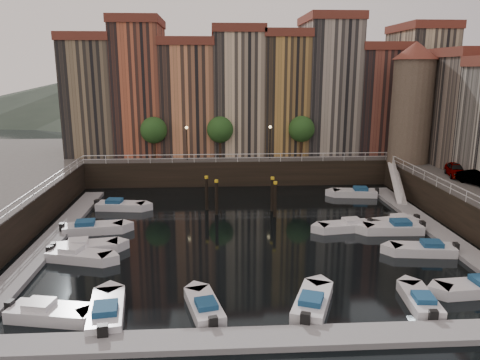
{
  "coord_description": "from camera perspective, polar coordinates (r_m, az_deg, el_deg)",
  "views": [
    {
      "loc": [
        -2.99,
        -38.47,
        13.77
      ],
      "look_at": [
        -0.43,
        4.0,
        3.65
      ],
      "focal_mm": 35.0,
      "sensor_mm": 36.0,
      "label": 1
    }
  ],
  "objects": [
    {
      "name": "ground",
      "position": [
        40.97,
        0.94,
        -6.26
      ],
      "size": [
        200.0,
        200.0,
        0.0
      ],
      "primitive_type": "plane",
      "color": "black",
      "rests_on": "ground"
    },
    {
      "name": "quay_far",
      "position": [
        65.69,
        -0.78,
        2.61
      ],
      "size": [
        80.0,
        20.0,
        3.0
      ],
      "primitive_type": "cube",
      "color": "black",
      "rests_on": "ground"
    },
    {
      "name": "dock_left",
      "position": [
        41.99,
        -21.72,
        -6.5
      ],
      "size": [
        2.0,
        28.0,
        0.35
      ],
      "primitive_type": "cube",
      "color": "gray",
      "rests_on": "ground"
    },
    {
      "name": "dock_right",
      "position": [
        44.24,
        22.57,
        -5.58
      ],
      "size": [
        2.0,
        28.0,
        0.35
      ],
      "primitive_type": "cube",
      "color": "gray",
      "rests_on": "ground"
    },
    {
      "name": "dock_near",
      "position": [
        25.59,
        4.01,
        -18.75
      ],
      "size": [
        30.0,
        2.0,
        0.35
      ],
      "primitive_type": "cube",
      "color": "gray",
      "rests_on": "ground"
    },
    {
      "name": "mountains",
      "position": [
        148.66,
        -1.67,
        11.12
      ],
      "size": [
        145.0,
        100.0,
        18.0
      ],
      "color": "#2D382D",
      "rests_on": "ground"
    },
    {
      "name": "far_terrace",
      "position": [
        62.35,
        2.39,
        10.78
      ],
      "size": [
        48.7,
        10.3,
        17.5
      ],
      "color": "#7C6A4E",
      "rests_on": "quay_far"
    },
    {
      "name": "corner_tower",
      "position": [
        57.85,
        20.23,
        9.03
      ],
      "size": [
        5.2,
        5.2,
        13.8
      ],
      "color": "#6B5B4C",
      "rests_on": "quay_right"
    },
    {
      "name": "promenade_trees",
      "position": [
        57.15,
        -1.77,
        6.15
      ],
      "size": [
        21.2,
        3.2,
        5.2
      ],
      "color": "black",
      "rests_on": "quay_far"
    },
    {
      "name": "street_lamps",
      "position": [
        56.26,
        -1.4,
        5.33
      ],
      "size": [
        10.36,
        0.36,
        4.18
      ],
      "color": "black",
      "rests_on": "quay_far"
    },
    {
      "name": "railings",
      "position": [
        44.59,
        0.48,
        0.44
      ],
      "size": [
        36.08,
        34.04,
        0.52
      ],
      "color": "white",
      "rests_on": "ground"
    },
    {
      "name": "gangway",
      "position": [
        53.79,
        18.58,
        -0.06
      ],
      "size": [
        2.78,
        8.32,
        3.73
      ],
      "color": "white",
      "rests_on": "ground"
    },
    {
      "name": "mooring_pilings",
      "position": [
        45.53,
        0.29,
        -2.06
      ],
      "size": [
        6.87,
        3.08,
        3.78
      ],
      "color": "black",
      "rests_on": "ground"
    },
    {
      "name": "boat_left_0",
      "position": [
        29.43,
        -22.29,
        -14.75
      ],
      "size": [
        5.13,
        2.7,
        1.15
      ],
      "rotation": [
        0.0,
        0.0,
        -0.2
      ],
      "color": "silver",
      "rests_on": "ground"
    },
    {
      "name": "boat_left_1",
      "position": [
        36.84,
        -19.14,
        -8.71
      ],
      "size": [
        5.05,
        2.99,
        1.13
      ],
      "rotation": [
        0.0,
        0.0,
        -0.28
      ],
      "color": "silver",
      "rests_on": "ground"
    },
    {
      "name": "boat_left_2",
      "position": [
        38.35,
        -18.34,
        -7.77
      ],
      "size": [
        5.04,
        2.56,
        1.13
      ],
      "rotation": [
        0.0,
        0.0,
        0.17
      ],
      "color": "silver",
      "rests_on": "ground"
    },
    {
      "name": "boat_left_3",
      "position": [
        42.49,
        -17.59,
        -5.61
      ],
      "size": [
        5.34,
        2.51,
        1.2
      ],
      "rotation": [
        0.0,
        0.0,
        0.13
      ],
      "color": "silver",
      "rests_on": "ground"
    },
    {
      "name": "boat_left_4",
      "position": [
        48.59,
        -14.46,
        -3.04
      ],
      "size": [
        5.12,
        2.4,
        1.15
      ],
      "rotation": [
        0.0,
        0.0,
        -0.12
      ],
      "color": "silver",
      "rests_on": "ground"
    },
    {
      "name": "boat_right_0",
      "position": [
        33.62,
        26.82,
        -11.62
      ],
      "size": [
        4.98,
        2.15,
        1.13
      ],
      "rotation": [
        0.0,
        0.0,
        3.22
      ],
      "color": "silver",
      "rests_on": "ground"
    },
    {
      "name": "boat_right_1",
      "position": [
        38.65,
        21.57,
        -7.87
      ],
      "size": [
        5.03,
        2.34,
        1.13
      ],
      "rotation": [
        0.0,
        0.0,
        3.02
      ],
      "color": "silver",
      "rests_on": "ground"
    },
    {
      "name": "boat_right_2",
      "position": [
        42.66,
        18.27,
        -5.58
      ],
      "size": [
        5.27,
        2.08,
        1.2
      ],
      "rotation": [
        0.0,
        0.0,
        3.11
      ],
      "color": "silver",
      "rests_on": "ground"
    },
    {
      "name": "boat_right_3",
      "position": [
        44.42,
        18.4,
        -4.9
      ],
      "size": [
        4.81,
        2.53,
        1.08
      ],
      "rotation": [
        0.0,
        0.0,
        3.34
      ],
      "color": "silver",
      "rests_on": "ground"
    },
    {
      "name": "boat_right_4",
      "position": [
        53.47,
        13.92,
        -1.52
      ],
      "size": [
        5.06,
        2.38,
        1.14
      ],
      "rotation": [
        0.0,
        0.0,
        3.01
      ],
      "color": "silver",
      "rests_on": "ground"
    },
    {
      "name": "boat_near_0",
      "position": [
        28.44,
        -15.96,
        -15.23
      ],
      "size": [
        2.51,
        5.24,
        1.18
      ],
      "rotation": [
        0.0,
        0.0,
        1.71
      ],
      "color": "silver",
      "rests_on": "ground"
    },
    {
      "name": "boat_near_1",
      "position": [
        28.11,
        -4.35,
        -15.18
      ],
      "size": [
        2.57,
        4.57,
        1.02
      ],
      "rotation": [
        0.0,
        0.0,
        1.81
      ],
      "color": "silver",
      "rests_on": "ground"
    },
    {
      "name": "boat_near_2",
      "position": [
        28.71,
        8.81,
        -14.57
      ],
      "size": [
        3.4,
        5.06,
        1.14
      ],
      "rotation": [
        0.0,
        0.0,
        1.2
      ],
      "color": "silver",
      "rests_on": "ground"
    },
    {
      "name": "boat_near_3",
      "position": [
        30.67,
        21.13,
        -13.56
      ],
      "size": [
        1.99,
        4.48,
        1.01
      ],
      "rotation": [
        0.0,
        0.0,
        1.48
      ],
      "color": "silver",
      "rests_on": "ground"
    },
    {
      "name": "car_a",
      "position": [
        52.37,
        24.86,
        1.05
      ],
      "size": [
        2.7,
        4.47,
        1.42
      ],
      "primitive_type": "imported",
      "rotation": [
        0.0,
        0.0,
        -0.26
      ],
      "color": "gray",
      "rests_on": "quay_right"
    },
    {
      "name": "car_b",
      "position": [
        49.3,
        27.08,
        0.09
      ],
      "size": [
        2.68,
        4.41,
        1.37
      ],
      "primitive_type": "imported",
      "rotation": [
        0.0,
        0.0,
        0.32
      ],
      "color": "gray",
      "rests_on": "quay_right"
    },
    {
      "name": "boat_extra_943",
      "position": [
        42.13,
        12.82,
        -5.51
      ],
      "size": [
        4.95,
        2.39,
        1.11
      ],
      "rotation": [
        0.0,
        0.0,
        3.28
      ],
      "color": "silver",
      "rests_on": "ground"
    }
  ]
}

